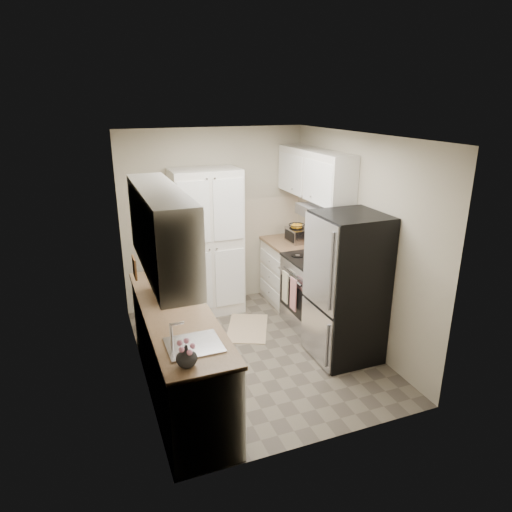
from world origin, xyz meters
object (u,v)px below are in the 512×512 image
Objects in this scene: electric_range at (314,291)px; refrigerator at (347,288)px; pantry_cabinet at (207,243)px; wine_bottle at (163,266)px; microwave at (174,281)px; toaster_oven at (298,235)px.

refrigerator is at bearing -92.48° from electric_range.
pantry_cabinet is 1.77× the size of electric_range.
microwave is at bearing -85.54° from wine_bottle.
toaster_oven is at bearing -7.36° from pantry_cabinet.
toaster_oven is (2.01, 1.17, -0.04)m from microwave.
microwave is 2.32m from toaster_oven.
wine_bottle is at bearing -4.85° from microwave.
pantry_cabinet is 1.18× the size of refrigerator.
electric_range is at bearing 87.52° from refrigerator.
electric_range reaches higher than toaster_oven.
electric_range is at bearing -38.22° from pantry_cabinet.
wine_bottle is (-0.75, -0.91, 0.08)m from pantry_cabinet.
wine_bottle is 2.18m from toaster_oven.
pantry_cabinet reaches higher than electric_range.
toaster_oven is (2.04, 0.75, -0.06)m from wine_bottle.
pantry_cabinet reaches higher than microwave.
pantry_cabinet is 5.90× the size of toaster_oven.
refrigerator is at bearing -97.19° from toaster_oven.
refrigerator is at bearing -111.20° from microwave.
wine_bottle is 0.93× the size of toaster_oven.
microwave is at bearing -167.83° from electric_range.
electric_range is 2.02m from microwave.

